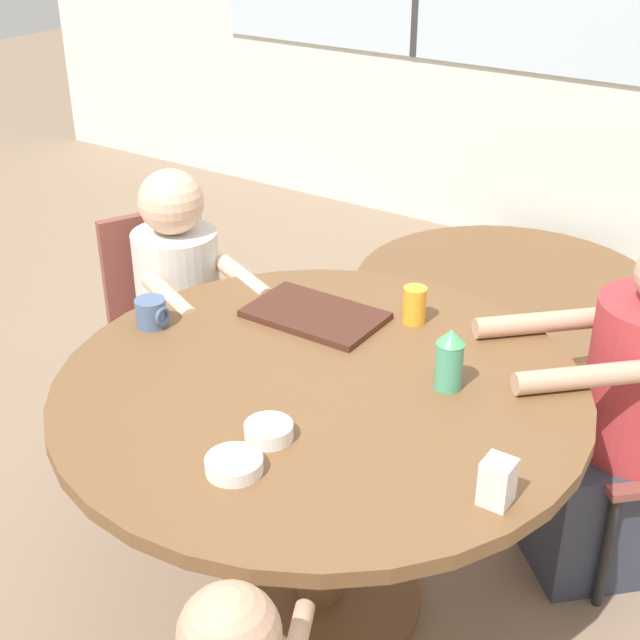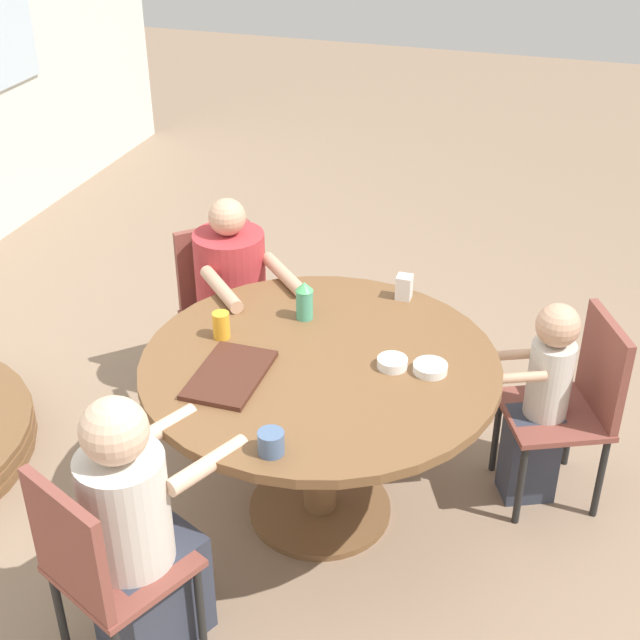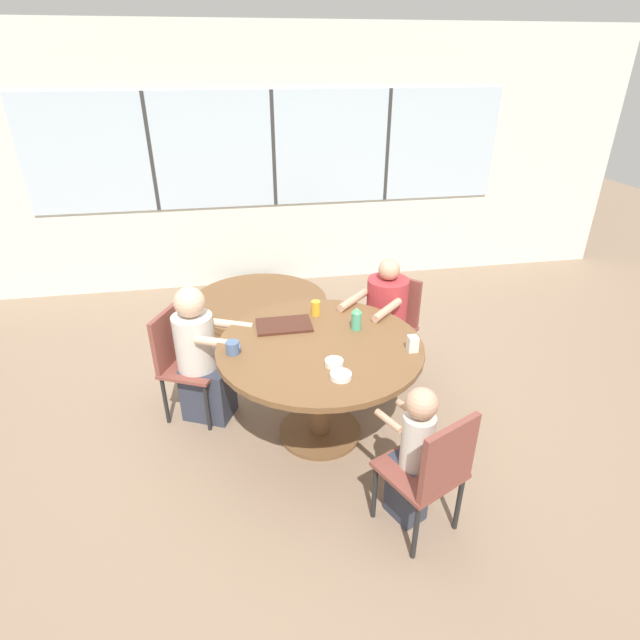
% 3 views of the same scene
% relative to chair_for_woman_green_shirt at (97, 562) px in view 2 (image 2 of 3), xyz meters
% --- Properties ---
extents(ground_plane, '(16.00, 16.00, 0.00)m').
position_rel_chair_for_woman_green_shirt_xyz_m(ground_plane, '(0.97, -0.44, -0.50)').
color(ground_plane, '#8C725B').
extents(dining_table, '(1.39, 1.39, 0.76)m').
position_rel_chair_for_woman_green_shirt_xyz_m(dining_table, '(0.97, -0.44, 0.11)').
color(dining_table, brown).
rests_on(dining_table, ground_plane).
extents(chair_for_woman_green_shirt, '(0.53, 0.53, 0.85)m').
position_rel_chair_for_woman_green_shirt_xyz_m(chair_for_woman_green_shirt, '(0.00, 0.00, 0.00)').
color(chair_for_woman_green_shirt, brown).
rests_on(chair_for_woman_green_shirt, ground_plane).
extents(chair_for_man_blue_shirt, '(0.57, 0.57, 0.85)m').
position_rel_chair_for_woman_green_shirt_xyz_m(chair_for_man_blue_shirt, '(1.73, 0.30, 0.00)').
color(chair_for_man_blue_shirt, brown).
rests_on(chair_for_man_blue_shirt, ground_plane).
extents(chair_for_toddler, '(0.53, 0.53, 0.85)m').
position_rel_chair_for_woman_green_shirt_xyz_m(chair_for_toddler, '(1.41, -1.41, 0.00)').
color(chair_for_toddler, brown).
rests_on(chair_for_toddler, ground_plane).
extents(person_woman_green_shirt, '(0.60, 0.48, 1.07)m').
position_rel_chair_for_woman_green_shirt_xyz_m(person_woman_green_shirt, '(0.15, -0.07, -0.01)').
color(person_woman_green_shirt, '#333847').
rests_on(person_woman_green_shirt, ground_plane).
extents(person_man_blue_shirt, '(0.66, 0.65, 1.07)m').
position_rel_chair_for_woman_green_shirt_xyz_m(person_man_blue_shirt, '(1.61, 0.18, -0.03)').
color(person_man_blue_shirt, '#333847').
rests_on(person_man_blue_shirt, ground_plane).
extents(person_toddler, '(0.30, 0.37, 0.94)m').
position_rel_chair_for_woman_green_shirt_xyz_m(person_toddler, '(1.35, -1.28, -0.04)').
color(person_toddler, '#333847').
rests_on(person_toddler, ground_plane).
extents(food_tray_dark, '(0.39, 0.24, 0.02)m').
position_rel_chair_for_woman_green_shirt_xyz_m(food_tray_dark, '(0.76, -0.16, 0.27)').
color(food_tray_dark, '#472319').
rests_on(food_tray_dark, dining_table).
extents(coffee_mug, '(0.10, 0.09, 0.08)m').
position_rel_chair_for_woman_green_shirt_xyz_m(coffee_mug, '(0.40, -0.46, 0.30)').
color(coffee_mug, slate).
rests_on(coffee_mug, dining_table).
extents(sippy_cup, '(0.07, 0.07, 0.17)m').
position_rel_chair_for_woman_green_shirt_xyz_m(sippy_cup, '(1.26, -0.29, 0.34)').
color(sippy_cup, '#4CA57F').
rests_on(sippy_cup, dining_table).
extents(juice_glass, '(0.07, 0.07, 0.11)m').
position_rel_chair_for_woman_green_shirt_xyz_m(juice_glass, '(1.01, -0.02, 0.31)').
color(juice_glass, gold).
rests_on(juice_glass, dining_table).
extents(milk_carton_small, '(0.06, 0.06, 0.11)m').
position_rel_chair_for_woman_green_shirt_xyz_m(milk_carton_small, '(1.54, -0.64, 0.31)').
color(milk_carton_small, silver).
rests_on(milk_carton_small, dining_table).
extents(bowl_white_shallow, '(0.12, 0.12, 0.04)m').
position_rel_chair_for_woman_green_shirt_xyz_m(bowl_white_shallow, '(1.01, -0.72, 0.28)').
color(bowl_white_shallow, white).
rests_on(bowl_white_shallow, dining_table).
extents(bowl_cereal, '(0.13, 0.13, 0.03)m').
position_rel_chair_for_woman_green_shirt_xyz_m(bowl_cereal, '(1.02, -0.86, 0.28)').
color(bowl_cereal, white).
rests_on(bowl_cereal, dining_table).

